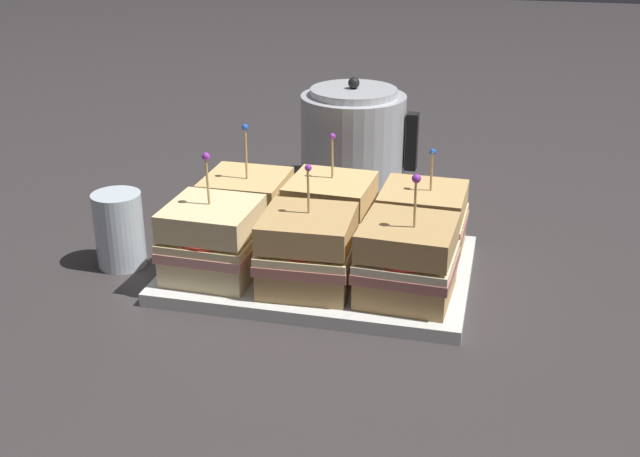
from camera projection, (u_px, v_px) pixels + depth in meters
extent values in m
plane|color=#383333|center=(320.00, 275.00, 1.12)|extent=(6.00, 6.00, 0.00)
cube|color=silver|center=(320.00, 272.00, 1.12)|extent=(0.41, 0.29, 0.01)
cube|color=silver|center=(320.00, 266.00, 1.12)|extent=(0.41, 0.29, 0.01)
cube|color=beige|center=(214.00, 262.00, 1.08)|extent=(0.12, 0.12, 0.04)
cube|color=tan|center=(213.00, 245.00, 1.07)|extent=(0.12, 0.12, 0.01)
cube|color=beige|center=(213.00, 237.00, 1.06)|extent=(0.12, 0.12, 0.01)
cylinder|color=red|center=(207.00, 238.00, 1.04)|extent=(0.08, 0.08, 0.00)
cube|color=beige|center=(212.00, 218.00, 1.05)|extent=(0.12, 0.12, 0.04)
cylinder|color=tan|center=(208.00, 184.00, 1.04)|extent=(0.00, 0.01, 0.08)
sphere|color=purple|center=(206.00, 157.00, 1.02)|extent=(0.01, 0.01, 0.01)
cube|color=tan|center=(308.00, 273.00, 1.05)|extent=(0.12, 0.12, 0.04)
cube|color=#B26B60|center=(308.00, 256.00, 1.04)|extent=(0.13, 0.13, 0.01)
cube|color=beige|center=(308.00, 248.00, 1.03)|extent=(0.12, 0.12, 0.01)
cylinder|color=red|center=(304.00, 249.00, 1.01)|extent=(0.07, 0.07, 0.00)
cube|color=tan|center=(308.00, 228.00, 1.02)|extent=(0.12, 0.12, 0.04)
cylinder|color=tan|center=(312.00, 194.00, 1.01)|extent=(0.00, 0.01, 0.07)
sphere|color=purple|center=(311.00, 168.00, 1.00)|extent=(0.01, 0.01, 0.01)
cube|color=tan|center=(406.00, 283.00, 1.02)|extent=(0.12, 0.12, 0.04)
cube|color=#B26B60|center=(407.00, 266.00, 1.01)|extent=(0.13, 0.13, 0.01)
cube|color=beige|center=(407.00, 257.00, 1.01)|extent=(0.12, 0.12, 0.01)
cylinder|color=red|center=(405.00, 259.00, 0.99)|extent=(0.07, 0.07, 0.00)
cube|color=tan|center=(408.00, 237.00, 1.00)|extent=(0.12, 0.12, 0.04)
cylinder|color=tan|center=(415.00, 207.00, 0.97)|extent=(0.00, 0.01, 0.08)
sphere|color=purple|center=(416.00, 179.00, 0.95)|extent=(0.01, 0.01, 0.01)
cube|color=tan|center=(247.00, 226.00, 1.19)|extent=(0.12, 0.12, 0.04)
cube|color=tan|center=(247.00, 210.00, 1.18)|extent=(0.12, 0.12, 0.01)
cube|color=beige|center=(246.00, 203.00, 1.18)|extent=(0.12, 0.12, 0.01)
cube|color=#E0B771|center=(246.00, 188.00, 1.17)|extent=(0.12, 0.12, 0.04)
cylinder|color=tan|center=(246.00, 156.00, 1.14)|extent=(0.00, 0.00, 0.09)
sphere|color=blue|center=(245.00, 127.00, 1.12)|extent=(0.01, 0.01, 0.01)
cube|color=tan|center=(328.00, 233.00, 1.17)|extent=(0.12, 0.12, 0.04)
cube|color=#B26B60|center=(328.00, 217.00, 1.16)|extent=(0.13, 0.13, 0.01)
cube|color=beige|center=(328.00, 210.00, 1.15)|extent=(0.12, 0.12, 0.01)
cylinder|color=red|center=(325.00, 210.00, 1.13)|extent=(0.07, 0.07, 0.00)
cube|color=#E0B771|center=(328.00, 192.00, 1.14)|extent=(0.12, 0.12, 0.04)
cylinder|color=tan|center=(333.00, 160.00, 1.13)|extent=(0.00, 0.01, 0.07)
sphere|color=purple|center=(333.00, 136.00, 1.12)|extent=(0.01, 0.01, 0.01)
cube|color=tan|center=(421.00, 241.00, 1.14)|extent=(0.12, 0.12, 0.04)
cube|color=#B26B60|center=(422.00, 225.00, 1.13)|extent=(0.12, 0.12, 0.01)
cube|color=beige|center=(422.00, 217.00, 1.13)|extent=(0.12, 0.12, 0.01)
cube|color=tan|center=(423.00, 202.00, 1.12)|extent=(0.12, 0.12, 0.04)
cylinder|color=tan|center=(431.00, 175.00, 1.10)|extent=(0.00, 0.01, 0.07)
sphere|color=blue|center=(433.00, 152.00, 1.08)|extent=(0.01, 0.01, 0.01)
cylinder|color=#B7BABF|center=(353.00, 142.00, 1.42)|extent=(0.18, 0.18, 0.17)
cylinder|color=#B7BABF|center=(354.00, 92.00, 1.38)|extent=(0.15, 0.15, 0.01)
sphere|color=black|center=(354.00, 83.00, 1.38)|extent=(0.02, 0.02, 0.02)
cube|color=black|center=(412.00, 142.00, 1.39)|extent=(0.02, 0.02, 0.10)
cylinder|color=silver|center=(119.00, 230.00, 1.13)|extent=(0.07, 0.07, 0.11)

